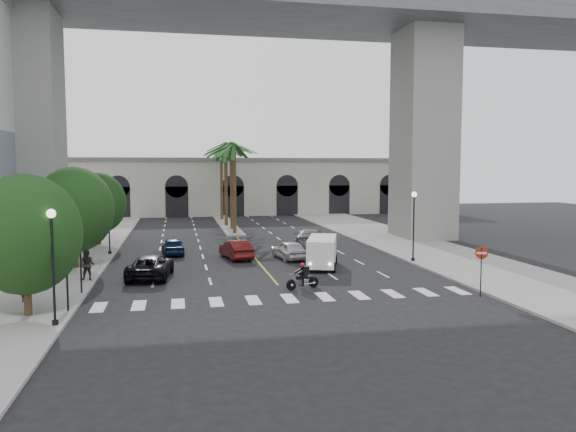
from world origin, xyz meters
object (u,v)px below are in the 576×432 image
object	(u,v)px
traffic_signal_near	(67,263)
motorcycle_rider	(304,277)
cargo_van	(322,251)
pedestrian_b	(87,265)
lamp_post_left_near	(53,257)
car_a	(289,250)
lamp_post_left_far	(109,216)
traffic_signal_far	(80,251)
car_e	(173,246)
car_b	(236,249)
car_c	(151,266)
lamp_post_right	(414,220)
car_d	(311,238)
do_not_enter_sign	(481,261)
pedestrian_a	(25,287)

from	to	relation	value
traffic_signal_near	motorcycle_rider	xyz separation A→B (m)	(12.60, 3.24, -1.80)
traffic_signal_near	cargo_van	size ratio (longest dim) A/B	0.67
motorcycle_rider	pedestrian_b	xyz separation A→B (m)	(-12.80, 4.28, 0.41)
lamp_post_left_near	car_a	bearing A→B (deg)	49.53
lamp_post_left_near	cargo_van	xyz separation A→B (m)	(15.54, 12.30, -2.02)
lamp_post_left_near	motorcycle_rider	world-z (taller)	lamp_post_left_near
car_a	lamp_post_left_far	bearing A→B (deg)	-27.64
lamp_post_left_near	traffic_signal_far	bearing A→B (deg)	89.12
car_e	cargo_van	world-z (taller)	cargo_van
motorcycle_rider	cargo_van	bearing A→B (deg)	47.34
car_a	car_b	distance (m)	4.19
motorcycle_rider	car_b	size ratio (longest dim) A/B	0.47
car_c	traffic_signal_near	bearing A→B (deg)	73.55
lamp_post_right	car_b	bearing A→B (deg)	161.52
traffic_signal_far	car_a	bearing A→B (deg)	35.48
car_a	pedestrian_b	size ratio (longest dim) A/B	2.20
lamp_post_left_near	car_c	xyz separation A→B (m)	(3.68, 10.84, -2.46)
cargo_van	car_b	bearing A→B (deg)	156.11
lamp_post_left_near	car_b	bearing A→B (deg)	60.24
car_c	car_a	bearing A→B (deg)	-144.90
car_d	cargo_van	size ratio (longest dim) A/B	1.08
lamp_post_right	do_not_enter_sign	distance (m)	11.24
lamp_post_left_near	do_not_enter_sign	bearing A→B (deg)	4.86
pedestrian_b	lamp_post_left_near	bearing A→B (deg)	-76.15
lamp_post_left_far	traffic_signal_far	xyz separation A→B (m)	(0.10, -14.50, -0.71)
lamp_post_left_near	car_e	size ratio (longest dim) A/B	1.30
car_a	traffic_signal_far	bearing A→B (deg)	26.03
motorcycle_rider	car_a	world-z (taller)	motorcycle_rider
traffic_signal_near	lamp_post_left_far	bearing A→B (deg)	90.31
traffic_signal_far	car_e	bearing A→B (deg)	70.40
car_c	motorcycle_rider	bearing A→B (deg)	157.28
traffic_signal_near	car_e	distance (m)	18.66
car_d	pedestrian_b	bearing A→B (deg)	58.13
lamp_post_left_near	car_c	world-z (taller)	lamp_post_left_near
motorcycle_rider	car_a	size ratio (longest dim) A/B	0.49
car_c	pedestrian_a	size ratio (longest dim) A/B	3.54
lamp_post_right	car_e	distance (m)	19.39
car_c	do_not_enter_sign	world-z (taller)	do_not_enter_sign
pedestrian_a	motorcycle_rider	bearing A→B (deg)	-23.69
car_b	car_c	distance (m)	8.97
lamp_post_right	lamp_post_left_far	bearing A→B (deg)	160.67
traffic_signal_near	motorcycle_rider	world-z (taller)	traffic_signal_near
cargo_van	pedestrian_b	world-z (taller)	cargo_van
lamp_post_left_far	motorcycle_rider	world-z (taller)	lamp_post_left_far
traffic_signal_near	traffic_signal_far	size ratio (longest dim) A/B	1.00
lamp_post_left_far	lamp_post_right	size ratio (longest dim) A/B	1.00
lamp_post_left_far	motorcycle_rider	bearing A→B (deg)	-50.22
car_b	car_c	xyz separation A→B (m)	(-6.22, -6.47, 0.02)
car_d	traffic_signal_near	bearing A→B (deg)	72.10
traffic_signal_far	car_b	size ratio (longest dim) A/B	0.81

